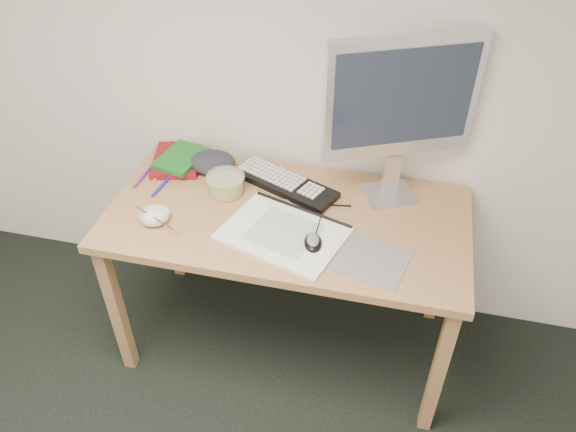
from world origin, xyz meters
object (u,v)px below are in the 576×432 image
sketchpad (283,233)px  keyboard (285,184)px  monitor (401,103)px  rice_bowl (155,218)px  desk (287,231)px

sketchpad → keyboard: keyboard is taller
monitor → rice_bowl: bearing=178.4°
keyboard → rice_bowl: size_ratio=3.92×
keyboard → rice_bowl: bearing=-118.9°
sketchpad → monitor: (0.36, 0.33, 0.41)m
desk → keyboard: 0.21m
sketchpad → monitor: 0.64m
monitor → keyboard: bearing=160.0°
desk → keyboard: (-0.05, 0.18, 0.10)m
monitor → desk: bearing=-174.5°
monitor → rice_bowl: (-0.85, -0.37, -0.40)m
rice_bowl → keyboard: bearing=37.7°
rice_bowl → monitor: bearing=23.4°
desk → monitor: bearing=30.5°
desk → rice_bowl: bearing=-162.6°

